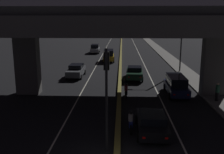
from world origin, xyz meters
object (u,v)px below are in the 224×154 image
motorcycle_blue_filtering_near (131,122)px  motorcycle_black_filtering_mid (126,91)px  car_dark_blue_second (176,85)px  car_grey_lead_oncoming (76,70)px  car_dark_green_third (134,72)px  car_silver_third_oncoming (95,49)px  car_black_lead (152,122)px  car_taxi_yellow_second_oncoming (109,55)px  street_lamp (179,35)px  pedestrian_on_sidewalk (217,92)px  traffic_light_left_of_median (107,83)px

motorcycle_blue_filtering_near → motorcycle_black_filtering_mid: size_ratio=1.01×
car_dark_blue_second → car_grey_lead_oncoming: bearing=56.3°
car_grey_lead_oncoming → motorcycle_black_filtering_mid: 10.62m
car_dark_green_third → car_silver_third_oncoming: car_silver_third_oncoming is taller
car_black_lead → car_taxi_yellow_second_oncoming: (-4.20, 28.48, 0.34)m
car_taxi_yellow_second_oncoming → car_silver_third_oncoming: size_ratio=0.98×
car_silver_third_oncoming → motorcycle_black_filtering_mid: (6.12, -31.91, -0.34)m
car_taxi_yellow_second_oncoming → car_grey_lead_oncoming: bearing=-18.0°
street_lamp → car_dark_green_third: (-6.09, -4.43, -4.27)m
car_dark_blue_second → motorcycle_black_filtering_mid: size_ratio=2.74×
car_black_lead → motorcycle_blue_filtering_near: 1.35m
car_grey_lead_oncoming → pedestrian_on_sidewalk: (14.09, -9.73, 0.14)m
car_grey_lead_oncoming → motorcycle_blue_filtering_near: car_grey_lead_oncoming is taller
street_lamp → car_taxi_yellow_second_oncoming: (-9.89, 8.72, -4.01)m
car_black_lead → street_lamp: bearing=-15.3°
car_black_lead → car_dark_green_third: (-0.40, 15.34, 0.08)m
car_grey_lead_oncoming → car_taxi_yellow_second_oncoming: car_taxi_yellow_second_oncoming is taller
motorcycle_blue_filtering_near → pedestrian_on_sidewalk: size_ratio=1.11×
car_dark_green_third → pedestrian_on_sidewalk: 11.09m
traffic_light_left_of_median → car_silver_third_oncoming: size_ratio=1.19×
car_dark_blue_second → car_dark_green_third: 7.52m
car_dark_green_third → car_silver_third_oncoming: size_ratio=1.01×
car_dark_green_third → car_dark_blue_second: bearing=-148.4°
motorcycle_blue_filtering_near → motorcycle_black_filtering_mid: 7.42m
car_dark_blue_second → street_lamp: bearing=-11.6°
car_dark_blue_second → motorcycle_blue_filtering_near: size_ratio=2.70×
motorcycle_blue_filtering_near → pedestrian_on_sidewalk: (7.74, 6.34, 0.34)m
car_black_lead → car_taxi_yellow_second_oncoming: size_ratio=0.92×
traffic_light_left_of_median → car_dark_blue_second: 13.00m
street_lamp → car_grey_lead_oncoming: (-13.37, -3.45, -4.27)m
car_black_lead → car_dark_blue_second: bearing=-19.7°
traffic_light_left_of_median → pedestrian_on_sidewalk: (9.14, 8.96, -2.93)m
car_grey_lead_oncoming → motorcycle_blue_filtering_near: size_ratio=2.58×
motorcycle_black_filtering_mid → car_dark_blue_second: bearing=-78.5°
car_black_lead → motorcycle_blue_filtering_near: size_ratio=2.41×
car_dark_green_third → car_taxi_yellow_second_oncoming: bearing=18.5°
street_lamp → car_dark_blue_second: size_ratio=1.79×
car_silver_third_oncoming → pedestrian_on_sidewalk: 35.85m
traffic_light_left_of_median → car_silver_third_oncoming: 42.33m
traffic_light_left_of_median → car_grey_lead_oncoming: (-4.94, 18.69, -3.07)m
car_dark_green_third → pedestrian_on_sidewalk: size_ratio=2.99×
car_dark_green_third → pedestrian_on_sidewalk: bearing=-139.8°
car_taxi_yellow_second_oncoming → traffic_light_left_of_median: bearing=0.6°
traffic_light_left_of_median → car_black_lead: (2.73, 2.38, -3.15)m
car_grey_lead_oncoming → car_taxi_yellow_second_oncoming: size_ratio=0.98×
motorcycle_blue_filtering_near → car_taxi_yellow_second_oncoming: bearing=7.1°
pedestrian_on_sidewalk → motorcycle_black_filtering_mid: bearing=172.3°
car_silver_third_oncoming → pedestrian_on_sidewalk: bearing=21.1°
pedestrian_on_sidewalk → car_black_lead: bearing=-134.3°
traffic_light_left_of_median → car_dark_green_third: traffic_light_left_of_median is taller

